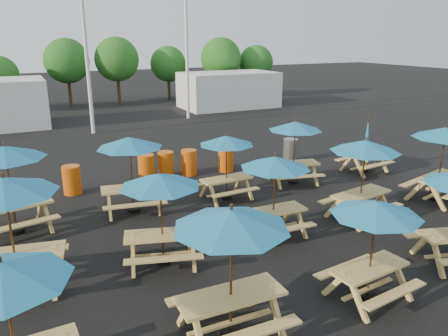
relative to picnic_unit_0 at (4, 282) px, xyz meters
name	(u,v)px	position (x,y,z in m)	size (l,w,h in m)	color
ground	(246,216)	(6.39, 4.57, -1.97)	(120.00, 120.00, 0.00)	black
picnic_unit_0	(4,282)	(0.00, 0.00, 0.00)	(1.98, 1.98, 2.30)	tan
picnic_unit_1	(5,194)	(0.08, 3.22, 0.22)	(2.47, 2.47, 2.56)	tan
picnic_unit_2	(6,158)	(0.12, 6.31, 0.17)	(2.45, 2.45, 2.50)	tan
picnic_unit_3	(231,228)	(3.49, -0.10, 0.15)	(2.07, 2.07, 2.48)	tan
picnic_unit_4	(160,186)	(3.23, 2.94, -0.02)	(2.33, 2.33, 2.27)	tan
picnic_unit_5	(130,148)	(3.43, 6.41, 0.08)	(2.26, 2.26, 2.39)	tan
picnic_unit_6	(376,215)	(6.56, -0.33, -0.11)	(1.97, 1.97, 2.17)	tan
picnic_unit_7	(275,168)	(6.39, 3.06, -0.04)	(1.90, 1.90, 2.25)	tan
picnic_unit_8	(227,145)	(6.51, 6.13, -0.11)	(1.89, 1.89, 2.18)	tan
picnic_unit_10	(365,151)	(9.33, 2.92, 0.10)	(2.27, 2.27, 2.41)	tan
picnic_unit_11	(295,130)	(9.44, 6.50, 0.03)	(2.31, 2.31, 2.33)	tan
picnic_unit_13	(445,138)	(12.70, 2.95, 0.15)	(2.46, 2.46, 2.47)	tan
picnic_unit_14	(366,149)	(12.81, 6.40, -1.04)	(1.94, 1.74, 2.27)	tan
waste_bin_0	(72,180)	(1.97, 8.91, -1.47)	(0.61, 0.61, 0.99)	#CE560C
waste_bin_1	(146,168)	(4.69, 9.20, -1.47)	(0.61, 0.61, 0.99)	#CE560C
waste_bin_2	(166,164)	(5.48, 9.29, -1.47)	(0.61, 0.61, 0.99)	#CE560C
waste_bin_3	(189,162)	(6.38, 9.14, -1.47)	(0.61, 0.61, 0.99)	#CE560C
waste_bin_4	(226,159)	(7.88, 8.94, -1.47)	(0.61, 0.61, 0.99)	#CE560C
waste_bin_5	(290,150)	(11.02, 8.99, -1.47)	(0.61, 0.61, 0.99)	gray
mast_0	(83,20)	(4.39, 18.57, 4.03)	(0.20, 0.20, 12.00)	silver
mast_1	(186,23)	(10.89, 20.57, 4.03)	(0.20, 0.20, 12.00)	silver
event_tent_1	(229,90)	(15.39, 23.57, -0.67)	(7.00, 4.00, 2.60)	silver
tree_3	(67,61)	(4.64, 29.29, 1.44)	(3.36, 3.36, 5.09)	#382314
tree_4	(117,59)	(8.29, 28.83, 1.49)	(3.41, 3.41, 5.17)	#382314
tree_5	(168,64)	(12.61, 29.25, 1.00)	(2.94, 2.94, 4.45)	#382314
tree_6	(221,58)	(16.62, 27.47, 1.46)	(3.38, 3.38, 5.13)	#382314
tree_7	(256,63)	(20.02, 27.50, 1.02)	(2.95, 2.95, 4.48)	#382314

